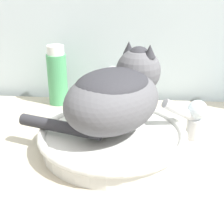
{
  "coord_description": "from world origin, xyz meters",
  "views": [
    {
      "loc": [
        0.02,
        -0.36,
        1.19
      ],
      "look_at": [
        -0.03,
        0.28,
        0.9
      ],
      "focal_mm": 50.0,
      "sensor_mm": 36.0,
      "label": 1
    }
  ],
  "objects_px": {
    "mouthwash_bottle": "(57,76)",
    "deodorant_stick": "(112,86)",
    "cat": "(116,93)",
    "faucet": "(193,117)"
  },
  "relations": [
    {
      "from": "faucet",
      "to": "mouthwash_bottle",
      "type": "bearing_deg",
      "value": -45.86
    },
    {
      "from": "deodorant_stick",
      "to": "cat",
      "type": "bearing_deg",
      "value": -84.09
    },
    {
      "from": "faucet",
      "to": "deodorant_stick",
      "type": "xyz_separation_m",
      "value": [
        -0.22,
        0.21,
        0.0
      ]
    },
    {
      "from": "faucet",
      "to": "cat",
      "type": "bearing_deg",
      "value": -2.82
    },
    {
      "from": "mouthwash_bottle",
      "to": "deodorant_stick",
      "type": "height_order",
      "value": "mouthwash_bottle"
    },
    {
      "from": "mouthwash_bottle",
      "to": "deodorant_stick",
      "type": "distance_m",
      "value": 0.18
    },
    {
      "from": "cat",
      "to": "faucet",
      "type": "height_order",
      "value": "cat"
    },
    {
      "from": "cat",
      "to": "deodorant_stick",
      "type": "xyz_separation_m",
      "value": [
        -0.03,
        0.26,
        -0.07
      ]
    },
    {
      "from": "faucet",
      "to": "mouthwash_bottle",
      "type": "distance_m",
      "value": 0.44
    },
    {
      "from": "cat",
      "to": "faucet",
      "type": "xyz_separation_m",
      "value": [
        0.19,
        0.05,
        -0.08
      ]
    }
  ]
}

